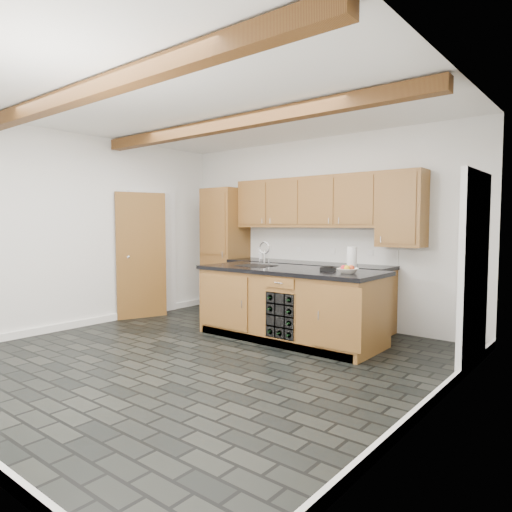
{
  "coord_description": "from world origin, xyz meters",
  "views": [
    {
      "loc": [
        3.65,
        -3.53,
        1.5
      ],
      "look_at": [
        0.15,
        0.8,
        1.11
      ],
      "focal_mm": 32.0,
      "sensor_mm": 36.0,
      "label": 1
    }
  ],
  "objects_px": {
    "kitchen_scale": "(328,269)",
    "paper_towel": "(352,258)",
    "fruit_bowl": "(348,271)",
    "island": "(289,304)"
  },
  "relations": [
    {
      "from": "island",
      "to": "paper_towel",
      "type": "bearing_deg",
      "value": 27.16
    },
    {
      "from": "island",
      "to": "fruit_bowl",
      "type": "height_order",
      "value": "fruit_bowl"
    },
    {
      "from": "fruit_bowl",
      "to": "paper_towel",
      "type": "xyz_separation_m",
      "value": [
        -0.16,
        0.42,
        0.11
      ]
    },
    {
      "from": "kitchen_scale",
      "to": "paper_towel",
      "type": "distance_m",
      "value": 0.36
    },
    {
      "from": "kitchen_scale",
      "to": "paper_towel",
      "type": "bearing_deg",
      "value": 43.43
    },
    {
      "from": "island",
      "to": "paper_towel",
      "type": "xyz_separation_m",
      "value": [
        0.7,
        0.36,
        0.61
      ]
    },
    {
      "from": "kitchen_scale",
      "to": "fruit_bowl",
      "type": "xyz_separation_m",
      "value": [
        0.32,
        -0.11,
        0.0
      ]
    },
    {
      "from": "fruit_bowl",
      "to": "paper_towel",
      "type": "relative_size",
      "value": 0.84
    },
    {
      "from": "paper_towel",
      "to": "fruit_bowl",
      "type": "bearing_deg",
      "value": -68.67
    },
    {
      "from": "island",
      "to": "fruit_bowl",
      "type": "xyz_separation_m",
      "value": [
        0.87,
        -0.06,
        0.49
      ]
    }
  ]
}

